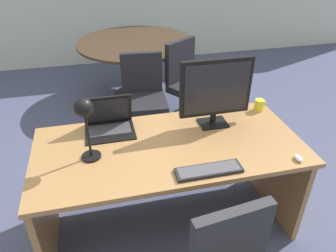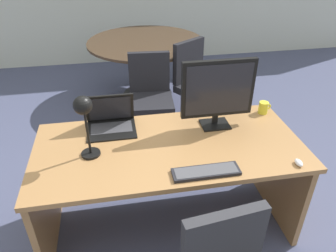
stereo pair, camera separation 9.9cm
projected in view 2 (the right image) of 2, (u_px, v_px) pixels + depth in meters
ground at (146, 125)px, 3.76m from camera, size 12.00×12.00×0.00m
desk at (168, 166)px, 2.27m from camera, size 1.76×0.83×0.76m
monitor at (218, 91)px, 2.17m from camera, size 0.51×0.16×0.49m
laptop at (111, 117)px, 2.26m from camera, size 0.34×0.27×0.25m
keyboard at (206, 172)px, 1.86m from camera, size 0.40×0.11×0.02m
mouse at (299, 163)px, 1.93m from camera, size 0.04×0.07×0.03m
desk_lamp at (84, 114)px, 1.84m from camera, size 0.12×0.14×0.42m
coffee_mug at (264, 108)px, 2.45m from camera, size 0.10×0.07×0.09m
meeting_table at (146, 55)px, 4.09m from camera, size 1.46×1.46×0.76m
meeting_chair_near at (151, 104)px, 3.47m from camera, size 0.56×0.56×0.87m
meeting_chair_far at (198, 91)px, 3.66m from camera, size 0.64×0.65×0.93m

